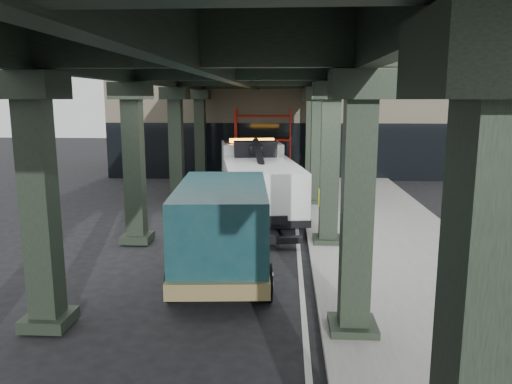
% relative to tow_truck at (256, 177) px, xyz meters
% --- Properties ---
extents(ground, '(90.00, 90.00, 0.00)m').
position_rel_tow_truck_xyz_m(ground, '(-0.10, -6.69, -1.45)').
color(ground, black).
rests_on(ground, ground).
extents(sidewalk, '(5.00, 40.00, 0.15)m').
position_rel_tow_truck_xyz_m(sidewalk, '(4.40, -4.69, -1.38)').
color(sidewalk, gray).
rests_on(sidewalk, ground).
extents(lane_stripe, '(0.12, 38.00, 0.01)m').
position_rel_tow_truck_xyz_m(lane_stripe, '(1.60, -4.69, -1.45)').
color(lane_stripe, silver).
rests_on(lane_stripe, ground).
extents(viaduct, '(7.40, 32.00, 6.40)m').
position_rel_tow_truck_xyz_m(viaduct, '(-0.50, -4.69, 4.01)').
color(viaduct, black).
rests_on(viaduct, ground).
extents(building, '(22.00, 10.00, 8.00)m').
position_rel_tow_truck_xyz_m(building, '(1.90, 13.31, 2.55)').
color(building, '#C6B793').
rests_on(building, ground).
extents(scaffolding, '(3.08, 0.88, 4.00)m').
position_rel_tow_truck_xyz_m(scaffolding, '(-0.10, 7.95, 0.66)').
color(scaffolding, red).
rests_on(scaffolding, ground).
extents(tow_truck, '(3.84, 9.33, 2.98)m').
position_rel_tow_truck_xyz_m(tow_truck, '(0.00, 0.00, 0.00)').
color(tow_truck, black).
rests_on(tow_truck, ground).
extents(towed_van, '(2.77, 6.09, 2.41)m').
position_rel_tow_truck_xyz_m(towed_van, '(-0.43, -7.27, -0.16)').
color(towed_van, '#10353B').
rests_on(towed_van, ground).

